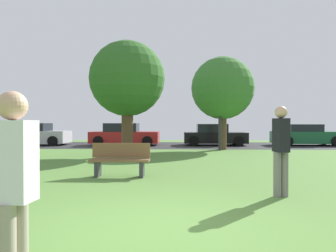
# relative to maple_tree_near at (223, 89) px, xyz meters

# --- Properties ---
(ground_plane) EXTENTS (44.00, 44.00, 0.00)m
(ground_plane) POSITION_rel_maple_tree_near_xyz_m (-2.70, -12.75, -3.35)
(ground_plane) COLOR #547F38
(road_strip) EXTENTS (44.00, 6.40, 0.01)m
(road_strip) POSITION_rel_maple_tree_near_xyz_m (-2.70, 3.25, -3.35)
(road_strip) COLOR #28282B
(road_strip) RESTS_ON ground_plane
(maple_tree_near) EXTENTS (3.42, 3.42, 5.08)m
(maple_tree_near) POSITION_rel_maple_tree_near_xyz_m (0.00, 0.00, 0.00)
(maple_tree_near) COLOR brown
(maple_tree_near) RESTS_ON ground_plane
(birch_tree_lone) EXTENTS (3.36, 3.36, 5.12)m
(birch_tree_lone) POSITION_rel_maple_tree_near_xyz_m (-4.68, -3.31, 0.05)
(birch_tree_lone) COLOR brown
(birch_tree_lone) RESTS_ON ground_plane
(person_catcher) EXTENTS (0.34, 0.30, 1.70)m
(person_catcher) POSITION_rel_maple_tree_near_xyz_m (-3.62, -14.65, -2.41)
(person_catcher) COLOR gray
(person_catcher) RESTS_ON ground_plane
(person_bystander) EXTENTS (0.30, 0.35, 1.79)m
(person_bystander) POSITION_rel_maple_tree_near_xyz_m (-0.33, -10.84, -2.35)
(person_bystander) COLOR slate
(person_bystander) RESTS_ON ground_plane
(parked_car_silver) EXTENTS (4.24, 1.95, 1.45)m
(parked_car_silver) POSITION_rel_maple_tree_near_xyz_m (-11.91, 3.06, -2.68)
(parked_car_silver) COLOR #B7B7BC
(parked_car_silver) RESTS_ON ground_plane
(parked_car_red) EXTENTS (4.44, 2.04, 1.45)m
(parked_car_red) POSITION_rel_maple_tree_near_xyz_m (-6.00, 3.17, -2.69)
(parked_car_red) COLOR #B21E1E
(parked_car_red) RESTS_ON ground_plane
(parked_car_black) EXTENTS (4.05, 2.10, 1.40)m
(parked_car_black) POSITION_rel_maple_tree_near_xyz_m (-0.08, 3.42, -2.71)
(parked_car_black) COLOR black
(parked_car_black) RESTS_ON ground_plane
(parked_car_green) EXTENTS (4.26, 1.94, 1.38)m
(parked_car_green) POSITION_rel_maple_tree_near_xyz_m (5.85, 3.36, -2.71)
(parked_car_green) COLOR #195633
(parked_car_green) RESTS_ON ground_plane
(park_bench) EXTENTS (1.60, 0.45, 0.90)m
(park_bench) POSITION_rel_maple_tree_near_xyz_m (-3.95, -8.67, -2.89)
(park_bench) COLOR brown
(park_bench) RESTS_ON ground_plane
(street_lamp_post) EXTENTS (0.14, 0.14, 4.50)m
(street_lamp_post) POSITION_rel_maple_tree_near_xyz_m (-0.19, -0.55, -1.10)
(street_lamp_post) COLOR #2D2D33
(street_lamp_post) RESTS_ON ground_plane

